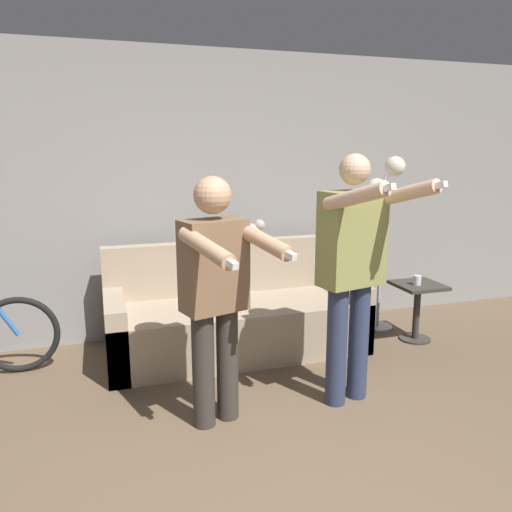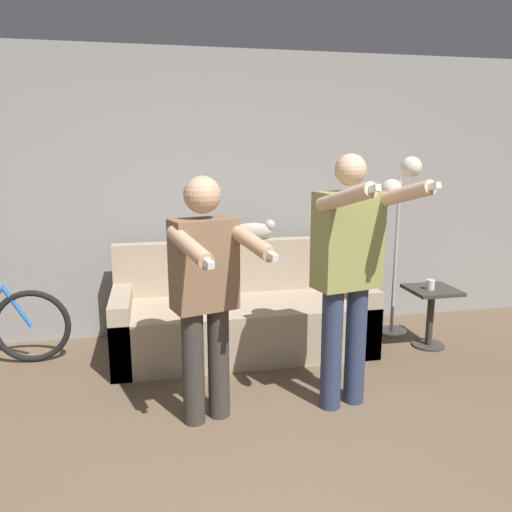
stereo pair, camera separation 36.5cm
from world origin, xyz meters
TOP-DOWN VIEW (x-y plane):
  - wall_back at (0.00, 3.18)m, footprint 10.00×0.05m
  - couch at (0.34, 2.59)m, footprint 2.18×0.85m
  - person_left at (-0.09, 1.48)m, footprint 0.58×0.75m
  - person_right at (0.84, 1.48)m, footprint 0.60×0.74m
  - cat at (0.50, 2.90)m, footprint 0.52×0.13m
  - floor_lamp at (1.82, 2.71)m, footprint 0.37×0.29m
  - side_table at (1.98, 2.32)m, footprint 0.40×0.40m
  - cup at (1.94, 2.29)m, footprint 0.07×0.07m

SIDE VIEW (x-z plane):
  - couch at x=0.34m, z-range -0.17..0.75m
  - side_table at x=1.98m, z-range 0.11..0.64m
  - cup at x=1.94m, z-range 0.53..0.62m
  - person_left at x=-0.09m, z-range 0.11..1.68m
  - person_right at x=0.84m, z-range 0.14..1.83m
  - cat at x=0.50m, z-range 0.91..1.09m
  - floor_lamp at x=1.82m, z-range 0.43..2.09m
  - wall_back at x=0.00m, z-range 0.00..2.60m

